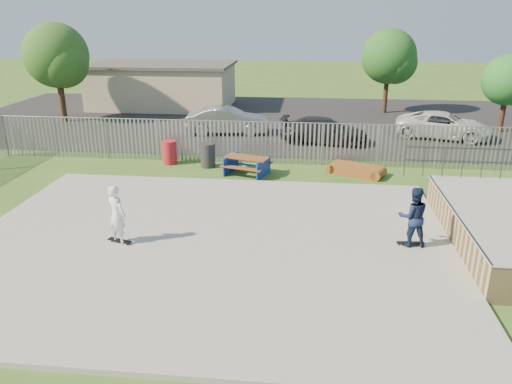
# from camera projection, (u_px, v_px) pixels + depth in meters

# --- Properties ---
(ground) EXTENTS (120.00, 120.00, 0.00)m
(ground) POSITION_uv_depth(u_px,v_px,m) (208.00, 246.00, 15.48)
(ground) COLOR #395B1F
(ground) RESTS_ON ground
(concrete_slab) EXTENTS (15.00, 12.00, 0.15)m
(concrete_slab) POSITION_uv_depth(u_px,v_px,m) (208.00, 244.00, 15.45)
(concrete_slab) COLOR gray
(concrete_slab) RESTS_ON ground
(fence) EXTENTS (26.04, 16.02, 2.00)m
(fence) POSITION_uv_depth(u_px,v_px,m) (256.00, 171.00, 19.31)
(fence) COLOR gray
(fence) RESTS_ON ground
(picnic_table) EXTENTS (2.29, 2.07, 0.81)m
(picnic_table) POSITION_uv_depth(u_px,v_px,m) (247.00, 165.00, 22.05)
(picnic_table) COLOR brown
(picnic_table) RESTS_ON ground
(funbox) EXTENTS (2.32, 1.80, 0.41)m
(funbox) POSITION_uv_depth(u_px,v_px,m) (356.00, 170.00, 22.10)
(funbox) COLOR brown
(funbox) RESTS_ON ground
(trash_bin_red) EXTENTS (0.66, 0.66, 1.11)m
(trash_bin_red) POSITION_uv_depth(u_px,v_px,m) (170.00, 152.00, 23.55)
(trash_bin_red) COLOR #AB1A26
(trash_bin_red) RESTS_ON ground
(trash_bin_grey) EXTENTS (0.67, 0.67, 1.12)m
(trash_bin_grey) POSITION_uv_depth(u_px,v_px,m) (208.00, 155.00, 23.05)
(trash_bin_grey) COLOR #27272A
(trash_bin_grey) RESTS_ON ground
(parking_lot) EXTENTS (40.00, 18.00, 0.02)m
(parking_lot) POSITION_uv_depth(u_px,v_px,m) (264.00, 119.00, 33.21)
(parking_lot) COLOR black
(parking_lot) RESTS_ON ground
(car_silver) EXTENTS (4.89, 2.19, 1.56)m
(car_silver) POSITION_uv_depth(u_px,v_px,m) (227.00, 120.00, 29.16)
(car_silver) COLOR #A0A0A5
(car_silver) RESTS_ON parking_lot
(car_dark) EXTENTS (4.91, 2.42, 1.37)m
(car_dark) POSITION_uv_depth(u_px,v_px,m) (324.00, 131.00, 27.11)
(car_dark) COLOR black
(car_dark) RESTS_ON parking_lot
(car_white) EXTENTS (5.70, 3.82, 1.45)m
(car_white) POSITION_uv_depth(u_px,v_px,m) (444.00, 125.00, 28.16)
(car_white) COLOR silver
(car_white) RESTS_ON parking_lot
(building) EXTENTS (10.40, 6.40, 3.20)m
(building) POSITION_uv_depth(u_px,v_px,m) (163.00, 85.00, 37.20)
(building) COLOR #BAAE8F
(building) RESTS_ON ground
(tree_left) EXTENTS (4.03, 4.03, 6.21)m
(tree_left) POSITION_uv_depth(u_px,v_px,m) (56.00, 56.00, 31.24)
(tree_left) COLOR #442F1B
(tree_left) RESTS_ON ground
(tree_mid) EXTENTS (3.73, 3.73, 5.75)m
(tree_mid) POSITION_uv_depth(u_px,v_px,m) (389.00, 57.00, 34.09)
(tree_mid) COLOR #392A17
(tree_mid) RESTS_ON ground
(tree_right) EXTENTS (2.93, 2.93, 4.53)m
(tree_right) POSITION_uv_depth(u_px,v_px,m) (508.00, 80.00, 28.91)
(tree_right) COLOR #42231A
(tree_right) RESTS_ON ground
(skateboard_a) EXTENTS (0.81, 0.26, 0.08)m
(skateboard_a) POSITION_uv_depth(u_px,v_px,m) (410.00, 244.00, 15.19)
(skateboard_a) COLOR black
(skateboard_a) RESTS_ON concrete_slab
(skateboard_b) EXTENTS (0.82, 0.43, 0.08)m
(skateboard_b) POSITION_uv_depth(u_px,v_px,m) (120.00, 241.00, 15.35)
(skateboard_b) COLOR black
(skateboard_b) RESTS_ON concrete_slab
(skater_navy) EXTENTS (0.96, 0.77, 1.86)m
(skater_navy) POSITION_uv_depth(u_px,v_px,m) (413.00, 217.00, 14.88)
(skater_navy) COLOR #131F3E
(skater_navy) RESTS_ON concrete_slab
(skater_white) EXTENTS (0.81, 0.71, 1.86)m
(skater_white) POSITION_uv_depth(u_px,v_px,m) (117.00, 214.00, 15.04)
(skater_white) COLOR white
(skater_white) RESTS_ON concrete_slab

